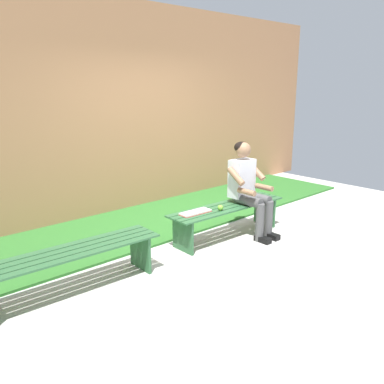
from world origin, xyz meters
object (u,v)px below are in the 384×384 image
(apple, at_px, (220,208))
(person_seated, at_px, (248,185))
(book_open, at_px, (195,212))
(bench_far, at_px, (72,260))
(bench_near, at_px, (228,213))

(apple, bearing_deg, person_seated, 177.48)
(apple, relative_size, book_open, 0.17)
(bench_far, relative_size, apple, 24.82)
(bench_far, bearing_deg, apple, 177.77)
(bench_far, height_order, apple, apple)
(bench_near, relative_size, book_open, 4.21)
(bench_near, height_order, apple, apple)
(person_seated, relative_size, apple, 16.97)
(bench_near, distance_m, person_seated, 0.46)
(book_open, bearing_deg, person_seated, 171.71)
(bench_near, bearing_deg, book_open, -5.26)
(bench_near, xyz_separation_m, apple, (0.22, 0.08, 0.13))
(person_seated, height_order, book_open, person_seated)
(apple, bearing_deg, bench_far, -2.23)
(bench_near, relative_size, apple, 24.20)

